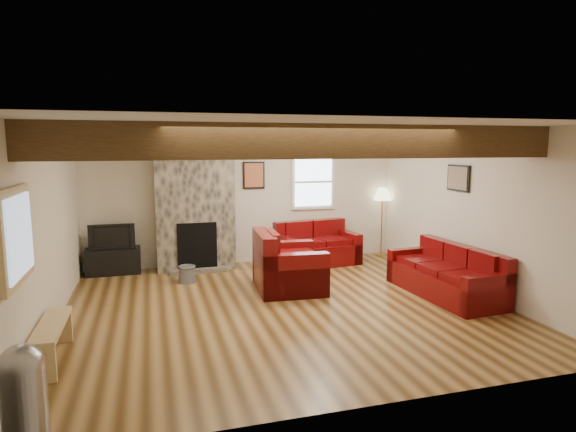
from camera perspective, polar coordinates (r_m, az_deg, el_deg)
The scene contains 18 objects.
room at distance 6.65m, azimuth -0.41°, elevation -0.43°, with size 8.00×8.00×8.00m.
oak_beam at distance 5.38m, azimuth 3.22°, elevation 8.82°, with size 6.00×0.36×0.38m, color #372210.
chimney_breast at distance 8.91m, azimuth -10.99°, elevation 1.47°, with size 1.40×0.67×2.50m.
back_window at distance 9.59m, azimuth 2.99°, elevation 4.07°, with size 0.90×0.08×1.10m, color silver, non-canonical shape.
hatch_window at distance 5.04m, azimuth -29.47°, elevation -2.06°, with size 0.08×1.00×0.90m, color tan, non-canonical shape.
ceiling_dome at distance 7.71m, azimuth 4.29°, elevation 9.64°, with size 0.40×0.40×0.18m, color silver, non-canonical shape.
artwork_back at distance 9.26m, azimuth -4.06°, elevation 4.84°, with size 0.42×0.06×0.52m, color black, non-canonical shape.
artwork_right at distance 8.16m, azimuth 19.48°, elevation 4.26°, with size 0.06×0.55×0.42m, color black, non-canonical shape.
sofa_three at distance 7.72m, azimuth 18.10°, elevation -6.23°, with size 1.95×0.82×0.75m, color #490805, non-canonical shape.
loveseat at distance 9.27m, azimuth 3.50°, elevation -3.25°, with size 1.51×0.87×0.80m, color #490805, non-canonical shape.
armchair_red at distance 7.63m, azimuth 0.12°, elevation -5.29°, with size 1.15×1.01×0.93m, color #490805, non-canonical shape.
coffee_table at distance 8.38m, azimuth 0.24°, elevation -5.84°, with size 0.86×0.86×0.45m.
tv_cabinet at distance 9.11m, azimuth -19.98°, elevation -5.05°, with size 0.93×0.37×0.46m, color black.
television at distance 9.02m, azimuth -20.13°, elevation -2.23°, with size 0.77×0.10×0.45m, color black.
floor_lamp at distance 10.04m, azimuth 11.13°, elevation 2.14°, with size 0.36×0.36×1.41m.
pine_bench at distance 5.81m, azimuth -26.14°, elevation -13.30°, with size 0.26×1.11×0.41m, color tan, non-canonical shape.
pedal_bin at distance 4.32m, azimuth -28.85°, elevation -18.23°, with size 0.33×0.33×0.81m, color #9FA0A4, non-canonical shape.
coal_bucket at distance 8.24m, azimuth -11.89°, elevation -6.73°, with size 0.31×0.31×0.29m, color slate, non-canonical shape.
Camera 1 is at (-1.77, -6.33, 2.27)m, focal length 30.00 mm.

